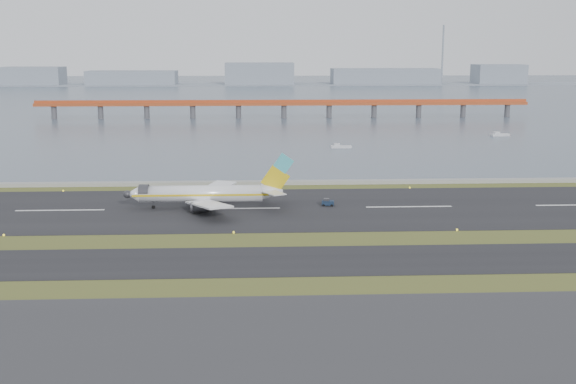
# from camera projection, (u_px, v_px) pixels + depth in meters

# --- Properties ---
(ground) EXTENTS (1000.00, 1000.00, 0.00)m
(ground) POSITION_uv_depth(u_px,v_px,m) (233.00, 244.00, 136.05)
(ground) COLOR #364619
(ground) RESTS_ON ground
(apron_strip) EXTENTS (1000.00, 50.00, 0.10)m
(apron_strip) POSITION_uv_depth(u_px,v_px,m) (219.00, 371.00, 82.16)
(apron_strip) COLOR #303033
(apron_strip) RESTS_ON ground
(taxiway_strip) EXTENTS (1000.00, 18.00, 0.10)m
(taxiway_strip) POSITION_uv_depth(u_px,v_px,m) (231.00, 262.00, 124.29)
(taxiway_strip) COLOR black
(taxiway_strip) RESTS_ON ground
(runway_strip) EXTENTS (1000.00, 45.00, 0.10)m
(runway_strip) POSITION_uv_depth(u_px,v_px,m) (236.00, 209.00, 165.43)
(runway_strip) COLOR black
(runway_strip) RESTS_ON ground
(seawall) EXTENTS (1000.00, 2.50, 1.00)m
(seawall) POSITION_uv_depth(u_px,v_px,m) (239.00, 183.00, 194.74)
(seawall) COLOR gray
(seawall) RESTS_ON ground
(bay_water) EXTENTS (1400.00, 800.00, 1.30)m
(bay_water) POSITION_uv_depth(u_px,v_px,m) (249.00, 94.00, 586.71)
(bay_water) COLOR #435061
(bay_water) RESTS_ON ground
(red_pier) EXTENTS (260.00, 5.00, 10.20)m
(red_pier) POSITION_uv_depth(u_px,v_px,m) (284.00, 104.00, 380.47)
(red_pier) COLOR #A7411C
(red_pier) RESTS_ON ground
(far_shoreline) EXTENTS (1400.00, 80.00, 60.50)m
(far_shoreline) POSITION_uv_depth(u_px,v_px,m) (263.00, 78.00, 742.90)
(far_shoreline) COLOR gray
(far_shoreline) RESTS_ON ground
(airliner) EXTENTS (38.52, 32.89, 12.80)m
(airliner) POSITION_uv_depth(u_px,v_px,m) (208.00, 194.00, 165.25)
(airliner) COLOR white
(airliner) RESTS_ON ground
(pushback_tug) EXTENTS (3.01, 2.06, 1.78)m
(pushback_tug) POSITION_uv_depth(u_px,v_px,m) (328.00, 202.00, 168.24)
(pushback_tug) COLOR #142237
(pushback_tug) RESTS_ON ground
(workboat_near) EXTENTS (7.57, 2.57, 1.82)m
(workboat_near) POSITION_uv_depth(u_px,v_px,m) (340.00, 147.00, 266.52)
(workboat_near) COLOR silver
(workboat_near) RESTS_ON ground
(workboat_far) EXTENTS (8.39, 4.19, 1.95)m
(workboat_far) POSITION_uv_depth(u_px,v_px,m) (499.00, 135.00, 302.97)
(workboat_far) COLOR silver
(workboat_far) RESTS_ON ground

